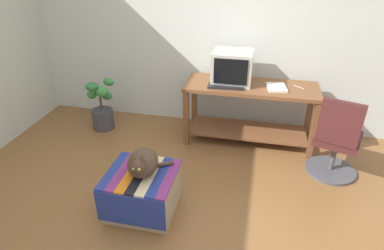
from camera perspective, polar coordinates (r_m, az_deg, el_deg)
ground_plane at (r=2.96m, az=-3.08°, el=-17.39°), size 14.00×14.00×0.00m
back_wall at (r=4.14m, az=4.27°, el=17.07°), size 8.00×0.10×2.60m
desk at (r=3.92m, az=9.98°, el=3.64°), size 1.51×0.57×0.73m
tv_monitor at (r=3.83m, az=6.99°, el=9.86°), size 0.45×0.39×0.36m
keyboard at (r=3.73m, az=5.87°, el=6.68°), size 0.41×0.18×0.02m
book at (r=3.79m, az=14.42°, el=6.33°), size 0.24×0.27×0.03m
ottoman_with_blanket at (r=3.02m, az=-8.59°, el=-11.33°), size 0.60×0.58×0.40m
cat at (r=2.83m, az=-8.56°, el=-6.50°), size 0.37×0.39×0.28m
potted_plant at (r=4.40m, az=-15.35°, el=2.80°), size 0.32×0.35×0.67m
office_chair at (r=3.61m, az=23.71°, el=-2.85°), size 0.53×0.53×0.89m
pen at (r=3.90m, az=17.97°, el=6.28°), size 0.12×0.09×0.01m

